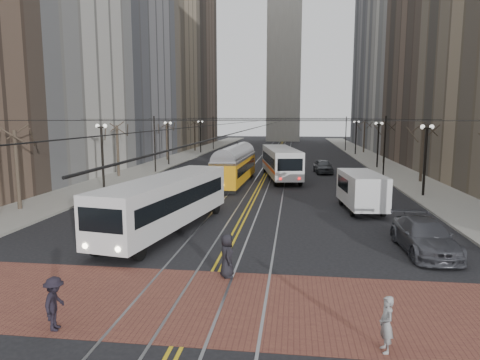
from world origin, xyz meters
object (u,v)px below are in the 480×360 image
(sedan_grey, at_px, (323,166))
(rear_bus, at_px, (281,163))
(pedestrian_d, at_px, (55,304))
(transit_bus, at_px, (166,204))
(pedestrian_a, at_px, (227,256))
(cargo_van, at_px, (361,192))
(pedestrian_b, at_px, (386,324))
(clock_tower, at_px, (285,6))
(streetcar, at_px, (235,169))
(sedan_parked, at_px, (425,236))

(sedan_grey, bearing_deg, rear_bus, -137.94)
(sedan_grey, height_order, pedestrian_d, pedestrian_d)
(transit_bus, relative_size, pedestrian_a, 6.95)
(cargo_van, height_order, pedestrian_a, cargo_van)
(sedan_grey, bearing_deg, pedestrian_b, -96.68)
(rear_bus, distance_m, cargo_van, 16.22)
(pedestrian_a, xyz_separation_m, pedestrian_d, (-4.51, -5.00, -0.06))
(clock_tower, relative_size, rear_bus, 5.30)
(clock_tower, relative_size, streetcar, 5.29)
(sedan_parked, height_order, pedestrian_b, pedestrian_b)
(pedestrian_a, bearing_deg, rear_bus, -17.75)
(rear_bus, relative_size, pedestrian_d, 7.45)
(sedan_parked, distance_m, pedestrian_a, 9.95)
(streetcar, distance_m, pedestrian_d, 29.43)
(pedestrian_a, height_order, pedestrian_d, pedestrian_a)
(transit_bus, bearing_deg, rear_bus, 85.24)
(sedan_parked, distance_m, pedestrian_d, 16.40)
(rear_bus, height_order, sedan_grey, rear_bus)
(sedan_grey, relative_size, pedestrian_a, 2.62)
(transit_bus, distance_m, sedan_parked, 13.65)
(rear_bus, bearing_deg, sedan_grey, 38.03)
(sedan_parked, bearing_deg, cargo_van, 97.56)
(clock_tower, height_order, cargo_van, clock_tower)
(rear_bus, relative_size, sedan_parked, 2.28)
(pedestrian_b, bearing_deg, transit_bus, -147.97)
(streetcar, relative_size, rear_bus, 1.00)
(clock_tower, bearing_deg, pedestrian_b, -86.93)
(rear_bus, height_order, cargo_van, rear_bus)
(sedan_parked, bearing_deg, clock_tower, 93.07)
(rear_bus, bearing_deg, sedan_parked, -81.99)
(sedan_grey, bearing_deg, pedestrian_d, -110.70)
(streetcar, xyz_separation_m, sedan_parked, (12.00, -19.98, -0.68))
(transit_bus, relative_size, sedan_parked, 2.27)
(cargo_van, distance_m, pedestrian_b, 18.72)
(cargo_van, distance_m, sedan_parked, 9.35)
(streetcar, relative_size, pedestrian_d, 7.46)
(streetcar, relative_size, pedestrian_b, 7.81)
(sedan_parked, bearing_deg, sedan_grey, 93.32)
(clock_tower, xyz_separation_m, transit_bus, (-3.95, -96.90, -34.41))
(sedan_parked, bearing_deg, pedestrian_d, -147.39)
(transit_bus, height_order, rear_bus, rear_bus)
(pedestrian_a, bearing_deg, cargo_van, -43.56)
(transit_bus, height_order, pedestrian_a, transit_bus)
(pedestrian_a, bearing_deg, transit_bus, 19.15)
(pedestrian_a, bearing_deg, sedan_grey, -25.31)
(clock_tower, height_order, pedestrian_d, clock_tower)
(sedan_grey, distance_m, pedestrian_b, 38.85)
(cargo_van, xyz_separation_m, pedestrian_b, (-2.07, -18.60, -0.51))
(streetcar, relative_size, pedestrian_a, 7.00)
(pedestrian_b, bearing_deg, sedan_grey, 170.85)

